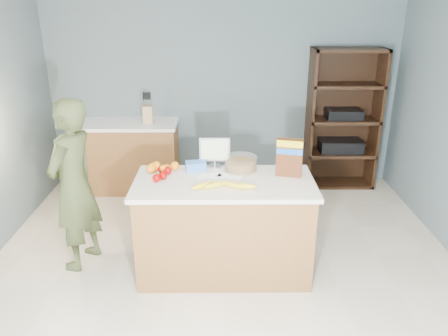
{
  "coord_description": "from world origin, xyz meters",
  "views": [
    {
      "loc": [
        -0.03,
        -3.16,
        2.37
      ],
      "look_at": [
        0.0,
        0.35,
        1.0
      ],
      "focal_mm": 35.0,
      "sensor_mm": 36.0,
      "label": 1
    }
  ],
  "objects_px": {
    "person": "(74,186)",
    "tv": "(215,151)",
    "cereal_box": "(290,155)",
    "counter_peninsula": "(224,230)",
    "shelving_unit": "(342,122)"
  },
  "relations": [
    {
      "from": "person",
      "to": "tv",
      "type": "height_order",
      "value": "person"
    },
    {
      "from": "person",
      "to": "cereal_box",
      "type": "height_order",
      "value": "person"
    },
    {
      "from": "tv",
      "to": "counter_peninsula",
      "type": "bearing_deg",
      "value": -76.03
    },
    {
      "from": "counter_peninsula",
      "to": "tv",
      "type": "bearing_deg",
      "value": 103.97
    },
    {
      "from": "counter_peninsula",
      "to": "person",
      "type": "distance_m",
      "value": 1.41
    },
    {
      "from": "counter_peninsula",
      "to": "tv",
      "type": "distance_m",
      "value": 0.73
    },
    {
      "from": "shelving_unit",
      "to": "cereal_box",
      "type": "relative_size",
      "value": 5.36
    },
    {
      "from": "shelving_unit",
      "to": "tv",
      "type": "bearing_deg",
      "value": -133.7
    },
    {
      "from": "counter_peninsula",
      "to": "tv",
      "type": "relative_size",
      "value": 5.53
    },
    {
      "from": "cereal_box",
      "to": "counter_peninsula",
      "type": "bearing_deg",
      "value": -168.53
    },
    {
      "from": "shelving_unit",
      "to": "person",
      "type": "xyz_separation_m",
      "value": [
        -2.9,
        -1.91,
        -0.07
      ]
    },
    {
      "from": "cereal_box",
      "to": "tv",
      "type": "bearing_deg",
      "value": 161.28
    },
    {
      "from": "shelving_unit",
      "to": "person",
      "type": "distance_m",
      "value": 3.47
    },
    {
      "from": "person",
      "to": "cereal_box",
      "type": "relative_size",
      "value": 4.75
    },
    {
      "from": "shelving_unit",
      "to": "cereal_box",
      "type": "distance_m",
      "value": 2.18
    }
  ]
}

